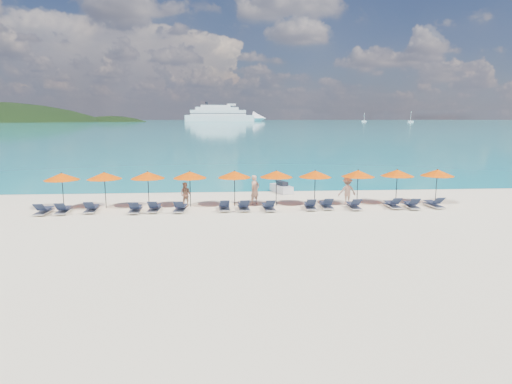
{
  "coord_description": "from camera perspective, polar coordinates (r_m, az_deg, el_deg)",
  "views": [
    {
      "loc": [
        -1.82,
        -21.63,
        5.51
      ],
      "look_at": [
        0.0,
        3.0,
        1.2
      ],
      "focal_mm": 30.0,
      "sensor_mm": 36.0,
      "label": 1
    }
  ],
  "objects": [
    {
      "name": "ground",
      "position": [
        22.4,
        0.57,
        -4.34
      ],
      "size": [
        1400.0,
        1400.0,
        0.0
      ],
      "primitive_type": "plane",
      "color": "beige"
    },
    {
      "name": "sea",
      "position": [
        681.66,
        -4.12,
        9.41
      ],
      "size": [
        1600.0,
        1300.0,
        0.01
      ],
      "primitive_type": "cube",
      "color": "#1FA9B2",
      "rests_on": "ground"
    },
    {
      "name": "headland_small",
      "position": [
        601.58,
        -18.56,
        5.52
      ],
      "size": [
        162.0,
        126.0,
        85.5
      ],
      "color": "black",
      "rests_on": "ground"
    },
    {
      "name": "cruise_ship",
      "position": [
        632.88,
        -3.95,
        10.16
      ],
      "size": [
        120.93,
        35.47,
        33.26
      ],
      "rotation": [
        0.0,
        0.0,
        0.14
      ],
      "color": "white",
      "rests_on": "ground"
    },
    {
      "name": "sailboat_near",
      "position": [
        544.85,
        19.91,
        8.87
      ],
      "size": [
        6.78,
        2.26,
        12.42
      ],
      "color": "white",
      "rests_on": "ground"
    },
    {
      "name": "sailboat_far",
      "position": [
        575.35,
        14.21,
        9.16
      ],
      "size": [
        6.11,
        2.04,
        11.2
      ],
      "color": "white",
      "rests_on": "ground"
    },
    {
      "name": "jetski",
      "position": [
        31.86,
        3.42,
        0.54
      ],
      "size": [
        1.56,
        2.47,
        0.82
      ],
      "rotation": [
        0.0,
        0.0,
        0.32
      ],
      "color": "silver",
      "rests_on": "ground"
    },
    {
      "name": "beachgoer_a",
      "position": [
        27.29,
        -0.16,
        0.28
      ],
      "size": [
        0.82,
        0.79,
        1.9
      ],
      "primitive_type": "imported",
      "rotation": [
        0.0,
        0.0,
        0.7
      ],
      "color": "tan",
      "rests_on": "ground"
    },
    {
      "name": "beachgoer_b",
      "position": [
        27.3,
        -9.37,
        -0.29
      ],
      "size": [
        0.83,
        0.68,
        1.49
      ],
      "primitive_type": "imported",
      "rotation": [
        0.0,
        0.0,
        -0.42
      ],
      "color": "tan",
      "rests_on": "ground"
    },
    {
      "name": "beachgoer_c",
      "position": [
        27.85,
        12.05,
        0.13
      ],
      "size": [
        1.21,
        0.66,
        1.79
      ],
      "primitive_type": "imported",
      "rotation": [
        0.0,
        0.0,
        3.26
      ],
      "color": "tan",
      "rests_on": "ground"
    },
    {
      "name": "umbrella_0",
      "position": [
        28.18,
        -24.48,
        1.88
      ],
      "size": [
        2.1,
        2.1,
        2.28
      ],
      "color": "black",
      "rests_on": "ground"
    },
    {
      "name": "umbrella_1",
      "position": [
        27.62,
        -19.57,
        2.06
      ],
      "size": [
        2.1,
        2.1,
        2.28
      ],
      "color": "black",
      "rests_on": "ground"
    },
    {
      "name": "umbrella_2",
      "position": [
        27.1,
        -14.23,
        2.19
      ],
      "size": [
        2.1,
        2.1,
        2.28
      ],
      "color": "black",
      "rests_on": "ground"
    },
    {
      "name": "umbrella_3",
      "position": [
        26.75,
        -8.82,
        2.28
      ],
      "size": [
        2.1,
        2.1,
        2.28
      ],
      "color": "black",
      "rests_on": "ground"
    },
    {
      "name": "umbrella_4",
      "position": [
        26.69,
        -2.89,
        2.36
      ],
      "size": [
        2.1,
        2.1,
        2.28
      ],
      "color": "black",
      "rests_on": "ground"
    },
    {
      "name": "umbrella_5",
      "position": [
        26.85,
        2.74,
        2.41
      ],
      "size": [
        2.1,
        2.1,
        2.28
      ],
      "color": "black",
      "rests_on": "ground"
    },
    {
      "name": "umbrella_6",
      "position": [
        27.15,
        7.9,
        2.41
      ],
      "size": [
        2.1,
        2.1,
        2.28
      ],
      "color": "black",
      "rests_on": "ground"
    },
    {
      "name": "umbrella_7",
      "position": [
        27.85,
        13.46,
        2.42
      ],
      "size": [
        2.1,
        2.1,
        2.28
      ],
      "color": "black",
      "rests_on": "ground"
    },
    {
      "name": "umbrella_8",
      "position": [
        28.81,
        18.32,
        2.43
      ],
      "size": [
        2.1,
        2.1,
        2.28
      ],
      "color": "black",
      "rests_on": "ground"
    },
    {
      "name": "umbrella_9",
      "position": [
        29.79,
        23.03,
        2.37
      ],
      "size": [
        2.1,
        2.1,
        2.28
      ],
      "color": "black",
      "rests_on": "ground"
    },
    {
      "name": "lounger_0",
      "position": [
        27.53,
        -26.44,
        -2.2
      ],
      "size": [
        0.63,
        1.7,
        0.66
      ],
      "rotation": [
        0.0,
        0.0,
        -0.0
      ],
      "color": "silver",
      "rests_on": "ground"
    },
    {
      "name": "lounger_1",
      "position": [
        27.27,
        -24.31,
        -2.14
      ],
      "size": [
        0.77,
        1.75,
        0.66
      ],
      "rotation": [
        0.0,
        0.0,
        0.09
      ],
      "color": "silver",
      "rests_on": "ground"
    },
    {
      "name": "lounger_2",
      "position": [
        27.0,
        -21.08,
        -2.04
      ],
      "size": [
        0.74,
        1.74,
        0.66
      ],
      "rotation": [
        0.0,
        0.0,
        0.07
      ],
      "color": "silver",
      "rests_on": "ground"
    },
    {
      "name": "lounger_3",
      "position": [
        26.07,
        -15.77,
        -2.15
      ],
      "size": [
        0.71,
        1.73,
        0.66
      ],
      "rotation": [
        0.0,
        0.0,
        0.05
      ],
      "color": "silver",
      "rests_on": "ground"
    },
    {
      "name": "lounger_4",
      "position": [
        26.05,
        -13.38,
        -2.06
      ],
      "size": [
        0.66,
        1.71,
        0.66
      ],
      "rotation": [
        0.0,
        0.0,
        -0.02
      ],
      "color": "silver",
      "rests_on": "ground"
    },
    {
      "name": "lounger_5",
      "position": [
        25.73,
        -10.03,
        -2.09
      ],
      "size": [
        0.74,
        1.74,
        0.66
      ],
      "rotation": [
        0.0,
        0.0,
        -0.07
      ],
      "color": "silver",
      "rests_on": "ground"
    },
    {
      "name": "lounger_6",
      "position": [
        25.76,
        -4.24,
        -1.95
      ],
      "size": [
        0.69,
        1.72,
        0.66
      ],
      "rotation": [
        0.0,
        0.0,
        0.04
      ],
      "color": "silver",
      "rests_on": "ground"
    },
    {
      "name": "lounger_7",
      "position": [
        25.72,
        -1.66,
        -1.94
      ],
      "size": [
        0.72,
        1.73,
        0.66
      ],
      "rotation": [
        0.0,
        0.0,
        0.06
      ],
      "color": "silver",
      "rests_on": "ground"
    },
    {
      "name": "lounger_8",
      "position": [
        25.69,
        1.69,
        -1.96
      ],
      "size": [
        0.75,
        1.74,
        0.66
      ],
      "rotation": [
        0.0,
        0.0,
        0.08
      ],
      "color": "silver",
      "rests_on": "ground"
    },
    {
      "name": "lounger_9",
      "position": [
        26.22,
        7.22,
        -1.79
      ],
      "size": [
        0.75,
        1.74,
        0.66
      ],
      "rotation": [
        0.0,
        0.0,
        -0.08
      ],
      "color": "silver",
      "rests_on": "ground"
    },
    {
      "name": "lounger_10",
      "position": [
        26.56,
        9.37,
        -1.69
      ],
      "size": [
        0.68,
        1.72,
        0.66
      ],
      "rotation": [
        0.0,
        0.0,
        -0.04
      ],
      "color": "silver",
      "rests_on": "ground"
    },
    {
      "name": "lounger_11",
      "position": [
        26.73,
        12.87,
        -1.73
      ],
      "size": [
        0.63,
        1.7,
        0.66
      ],
      "rotation": [
        0.0,
        0.0,
        -0.01
      ],
      "color": "silver",
      "rests_on": "ground"
    },
    {
      "name": "lounger_12",
      "position": [
        27.71,
        17.75,
        -1.55
      ],
      "size": [
        0.66,
        1.71,
        0.66
      ],
      "rotation": [
        0.0,
        0.0,
        0.02
      ],
      "color": "silver",
      "rests_on": "ground"
    },
    {
      "name": "lounger_13",
      "position": [
        27.92,
        20.01,
        -1.6
      ],
      "size": [
        0.78,
        1.75,
        0.66
      ],
      "rotation": [
        0.0,
        0.0,
        -0.09
      ],
      "color": "silver",
      "rests_on": "ground"
    },
    {
      "name": "lounger_14",
      "position": [
        28.74,
        22.63,
        -1.45
      ],
      "size": [
        0.7,
        1.73,
        0.66
      ],
      "rotation": [
        0.0,
        0.0,
        0.05
      ],
      "color": "silver",
      "rests_on": "ground"
    }
  ]
}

